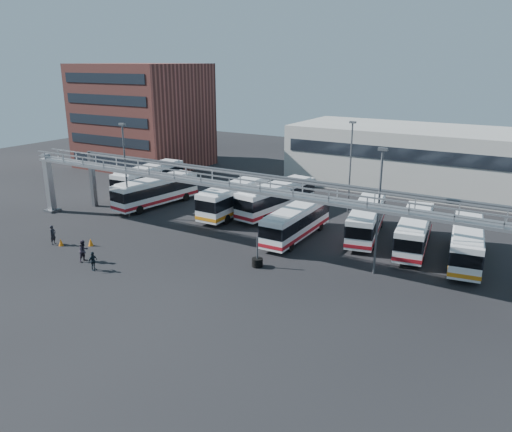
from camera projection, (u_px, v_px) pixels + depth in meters
The scene contains 21 objects.
ground at pixel (202, 272), 40.46m from camera, with size 140.00×140.00×0.00m, color black.
gantry at pixel (241, 191), 43.62m from camera, with size 51.40×5.15×7.10m.
apartment_building at pixel (143, 116), 79.35m from camera, with size 18.00×15.00×16.00m, color brown.
warehouse at pixel (453, 161), 64.43m from camera, with size 42.00×14.00×8.00m, color #9E9E99.
light_pole_left at pixel (125, 166), 53.17m from camera, with size 0.70×0.35×10.21m.
light_pole_mid at pixel (379, 205), 38.57m from camera, with size 0.70×0.35×10.21m.
light_pole_back at pixel (350, 162), 54.77m from camera, with size 0.70×0.35×10.21m.
bus_0 at pixel (149, 178), 64.37m from camera, with size 3.37×11.68×3.51m.
bus_1 at pixel (156, 190), 58.52m from camera, with size 4.06×11.34×3.37m.
bus_3 at pixel (236, 197), 55.41m from camera, with size 2.73×11.57×3.51m.
bus_4 at pixel (276, 197), 55.32m from camera, with size 4.24×11.70×3.48m.
bus_5 at pixel (296, 221), 47.70m from camera, with size 2.56×10.54×3.19m.
bus_6 at pixel (366, 219), 48.12m from camera, with size 4.52×10.93×3.24m.
bus_7 at pixel (414, 230), 45.08m from camera, with size 3.93×10.78×3.20m.
bus_8 at pixel (466, 242), 42.07m from camera, with size 3.99×10.88×3.23m.
pedestrian_a at pixel (53, 235), 46.39m from camera, with size 0.68×0.45×1.86m, color black.
pedestrian_b at pixel (84, 251), 42.45m from camera, with size 0.93×0.72×1.90m, color #29222F.
pedestrian_d at pixel (93, 261), 40.65m from camera, with size 0.94×0.39×1.60m, color #19232D.
cone_left at pixel (61, 242), 46.18m from camera, with size 0.43×0.43×0.69m, color orange.
cone_right at pixel (91, 242), 46.18m from camera, with size 0.45×0.45×0.72m, color orange.
tire_stack at pixel (257, 262), 41.49m from camera, with size 0.92×0.92×2.62m.
Camera 1 is at (22.97, -29.65, 16.45)m, focal length 35.00 mm.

